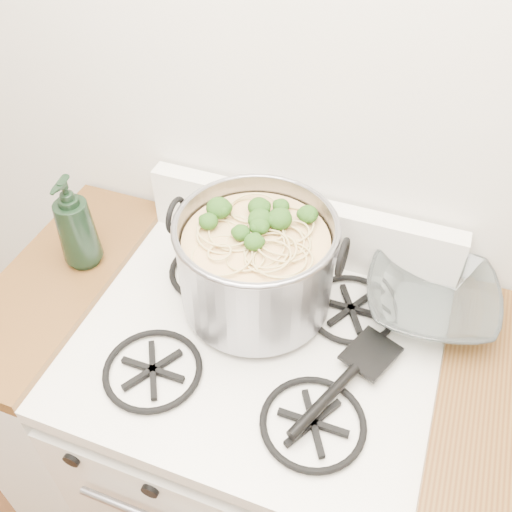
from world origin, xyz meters
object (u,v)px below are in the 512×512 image
(stock_pot, at_px, (256,264))
(glass_bowl, at_px, (429,305))
(spatula, at_px, (371,351))
(bottle, at_px, (75,222))
(gas_range, at_px, (256,445))

(stock_pot, height_order, glass_bowl, stock_pot)
(stock_pot, bearing_deg, spatula, -12.96)
(glass_bowl, bearing_deg, stock_pot, -164.49)
(bottle, bearing_deg, glass_bowl, 2.95)
(spatula, distance_m, glass_bowl, 0.19)
(gas_range, bearing_deg, stock_pot, 110.30)
(gas_range, height_order, stock_pot, stock_pot)
(gas_range, height_order, glass_bowl, glass_bowl)
(gas_range, bearing_deg, glass_bowl, 31.54)
(glass_bowl, bearing_deg, bottle, -170.72)
(stock_pot, bearing_deg, bottle, -176.25)
(bottle, bearing_deg, stock_pot, -2.58)
(stock_pot, xyz_separation_m, glass_bowl, (0.37, 0.10, -0.09))
(stock_pot, height_order, spatula, stock_pot)
(spatula, xyz_separation_m, glass_bowl, (0.09, 0.17, 0.00))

